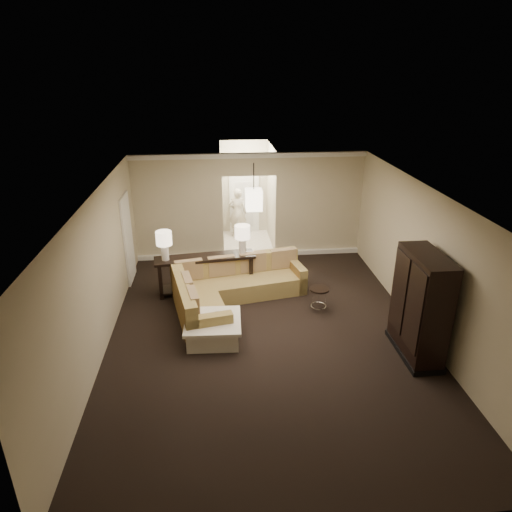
{
  "coord_description": "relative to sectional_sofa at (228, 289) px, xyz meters",
  "views": [
    {
      "loc": [
        -0.91,
        -7.48,
        4.88
      ],
      "look_at": [
        -0.09,
        1.2,
        1.17
      ],
      "focal_mm": 32.0,
      "sensor_mm": 36.0,
      "label": 1
    }
  ],
  "objects": [
    {
      "name": "wall_front",
      "position": [
        0.7,
        -5.33,
        1.05
      ],
      "size": [
        6.0,
        0.04,
        2.8
      ],
      "primitive_type": "cube",
      "color": "#C5B795",
      "rests_on": "ground"
    },
    {
      "name": "wall_back",
      "position": [
        0.7,
        2.67,
        1.05
      ],
      "size": [
        6.0,
        0.04,
        2.8
      ],
      "primitive_type": "cube",
      "color": "#C5B795",
      "rests_on": "ground"
    },
    {
      "name": "sectional_sofa",
      "position": [
        0.0,
        0.0,
        0.0
      ],
      "size": [
        3.08,
        2.79,
        0.88
      ],
      "rotation": [
        0.0,
        0.0,
        0.2
      ],
      "color": "brown",
      "rests_on": "ground"
    },
    {
      "name": "table_lamp_right",
      "position": [
        0.39,
        0.79,
        0.96
      ],
      "size": [
        0.35,
        0.35,
        0.66
      ],
      "color": "silver",
      "rests_on": "console_table"
    },
    {
      "name": "side_door",
      "position": [
        -2.27,
        1.47,
        0.7
      ],
      "size": [
        0.05,
        0.9,
        2.1
      ],
      "primitive_type": "cube",
      "color": "white",
      "rests_on": "ground"
    },
    {
      "name": "baseboard",
      "position": [
        0.7,
        2.62,
        -0.29
      ],
      "size": [
        6.0,
        0.1,
        0.12
      ],
      "primitive_type": "cube",
      "color": "silver",
      "rests_on": "ground"
    },
    {
      "name": "console_table",
      "position": [
        -0.47,
        0.67,
        0.16
      ],
      "size": [
        2.29,
        0.8,
        0.87
      ],
      "rotation": [
        0.0,
        0.0,
        0.13
      ],
      "color": "black",
      "rests_on": "ground"
    },
    {
      "name": "wall_right",
      "position": [
        3.7,
        -1.33,
        1.05
      ],
      "size": [
        0.04,
        8.0,
        2.8
      ],
      "primitive_type": "cube",
      "color": "#C5B795",
      "rests_on": "ground"
    },
    {
      "name": "ground",
      "position": [
        0.7,
        -1.33,
        -0.35
      ],
      "size": [
        8.0,
        8.0,
        0.0
      ],
      "primitive_type": "plane",
      "color": "black",
      "rests_on": "ground"
    },
    {
      "name": "drink_table",
      "position": [
        1.92,
        -0.44,
        0.01
      ],
      "size": [
        0.41,
        0.41,
        0.51
      ],
      "rotation": [
        0.0,
        0.0,
        0.25
      ],
      "color": "black",
      "rests_on": "ground"
    },
    {
      "name": "wall_left",
      "position": [
        -2.3,
        -1.33,
        1.05
      ],
      "size": [
        0.04,
        8.0,
        2.8
      ],
      "primitive_type": "cube",
      "color": "#C5B795",
      "rests_on": "ground"
    },
    {
      "name": "coffee_table",
      "position": [
        -0.33,
        -1.35,
        -0.14
      ],
      "size": [
        1.09,
        1.09,
        0.44
      ],
      "rotation": [
        0.0,
        0.0,
        -0.04
      ],
      "color": "white",
      "rests_on": "ground"
    },
    {
      "name": "foyer",
      "position": [
        0.7,
        4.01,
        0.95
      ],
      "size": [
        1.44,
        2.02,
        2.8
      ],
      "color": "silver",
      "rests_on": "ground"
    },
    {
      "name": "crown_molding",
      "position": [
        0.7,
        2.62,
        2.38
      ],
      "size": [
        6.0,
        0.1,
        0.12
      ],
      "primitive_type": "cube",
      "color": "silver",
      "rests_on": "wall_back"
    },
    {
      "name": "person",
      "position": [
        0.46,
        4.22,
        0.47
      ],
      "size": [
        0.65,
        0.49,
        1.65
      ],
      "primitive_type": "imported",
      "rotation": [
        0.0,
        0.0,
        2.97
      ],
      "color": "beige",
      "rests_on": "ground"
    },
    {
      "name": "pendant_light",
      "position": [
        0.7,
        1.37,
        1.6
      ],
      "size": [
        0.38,
        0.38,
        1.09
      ],
      "color": "black",
      "rests_on": "ceiling"
    },
    {
      "name": "armoire",
      "position": [
        3.29,
        -2.15,
        0.58
      ],
      "size": [
        0.58,
        1.35,
        1.94
      ],
      "color": "black",
      "rests_on": "ground"
    },
    {
      "name": "ceiling",
      "position": [
        0.7,
        -1.33,
        2.45
      ],
      "size": [
        6.0,
        8.0,
        0.02
      ],
      "primitive_type": "cube",
      "color": "silver",
      "rests_on": "wall_back"
    },
    {
      "name": "table_lamp_left",
      "position": [
        -1.33,
        0.56,
        0.96
      ],
      "size": [
        0.35,
        0.35,
        0.66
      ],
      "color": "silver",
      "rests_on": "console_table"
    }
  ]
}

